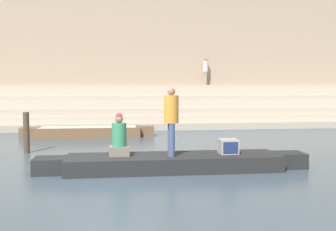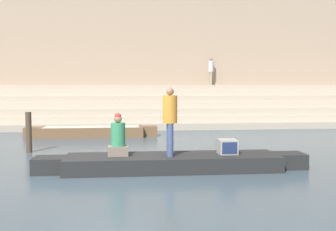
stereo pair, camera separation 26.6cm
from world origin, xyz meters
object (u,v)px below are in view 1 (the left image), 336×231
Objects in this scene: moored_boat_shore at (88,132)px; mooring_post at (26,133)px; person_standing at (171,117)px; person_rowing at (119,139)px; tv_set at (228,146)px; person_on_steps at (206,69)px; rowboat_main at (174,162)px.

moored_boat_shore is 4.08m from mooring_post.
person_standing reaches higher than person_rowing.
moored_boat_shore is at bearing 96.62° from person_rowing.
person_standing reaches higher than mooring_post.
person_on_steps is (2.45, 13.77, 2.55)m from tv_set.
mooring_post is (-4.17, 3.18, -0.71)m from person_standing.
rowboat_main is 4.14× the size of person_on_steps.
person_standing is 7.44m from moored_boat_shore.
rowboat_main is at bearing -170.07° from tv_set.
person_standing is 1.03× the size of person_on_steps.
person_rowing is 0.82× the size of mooring_post.
rowboat_main is 6.41× the size of person_rowing.
person_rowing reaches higher than rowboat_main.
mooring_post reaches higher than tv_set.
tv_set is at bearing -4.77° from person_rowing.
tv_set is (2.75, -0.03, -0.23)m from person_rowing.
person_standing is 3.58× the size of tv_set.
tv_set is at bearing 136.63° from person_on_steps.
moored_boat_shore is at bearing 66.46° from mooring_post.
person_on_steps is (6.48, 7.01, 2.89)m from moored_boat_shore.
person_standing is at bearing -11.79° from person_rowing.
rowboat_main is 5.26m from mooring_post.
tv_set is at bearing 2.38° from rowboat_main.
person_standing reaches higher than moored_boat_shore.
moored_boat_shore is (-2.62, 6.80, 0.02)m from rowboat_main.
rowboat_main is at bearing -35.95° from mooring_post.
tv_set is 7.87m from moored_boat_shore.
person_standing is (-0.08, -0.10, 1.14)m from rowboat_main.
tv_set is at bearing 0.90° from person_standing.
tv_set is 14.22m from person_on_steps.
tv_set is 0.09× the size of moored_boat_shore.
mooring_post is at bearing 109.69° from person_on_steps.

